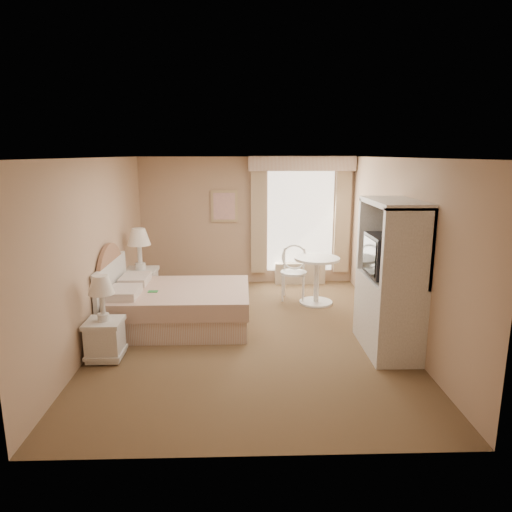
{
  "coord_description": "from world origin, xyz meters",
  "views": [
    {
      "loc": [
        -0.1,
        -6.21,
        2.55
      ],
      "look_at": [
        0.1,
        0.3,
        1.09
      ],
      "focal_mm": 32.0,
      "sensor_mm": 36.0,
      "label": 1
    }
  ],
  "objects_px": {
    "nightstand_far": "(141,277)",
    "armoire": "(390,290)",
    "cafe_chair": "(294,268)",
    "round_table": "(317,273)",
    "bed": "(175,305)",
    "nightstand_near": "(104,329)"
  },
  "relations": [
    {
      "from": "nightstand_far",
      "to": "armoire",
      "type": "relative_size",
      "value": 0.66
    },
    {
      "from": "nightstand_far",
      "to": "cafe_chair",
      "type": "bearing_deg",
      "value": 6.38
    },
    {
      "from": "cafe_chair",
      "to": "round_table",
      "type": "bearing_deg",
      "value": -31.14
    },
    {
      "from": "bed",
      "to": "nightstand_far",
      "type": "distance_m",
      "value": 1.26
    },
    {
      "from": "bed",
      "to": "round_table",
      "type": "bearing_deg",
      "value": 23.7
    },
    {
      "from": "bed",
      "to": "armoire",
      "type": "bearing_deg",
      "value": -17.6
    },
    {
      "from": "nightstand_far",
      "to": "armoire",
      "type": "height_order",
      "value": "armoire"
    },
    {
      "from": "nightstand_near",
      "to": "nightstand_far",
      "type": "bearing_deg",
      "value": 90.0
    },
    {
      "from": "bed",
      "to": "round_table",
      "type": "distance_m",
      "value": 2.53
    },
    {
      "from": "armoire",
      "to": "nightstand_near",
      "type": "bearing_deg",
      "value": -176.93
    },
    {
      "from": "nightstand_far",
      "to": "round_table",
      "type": "height_order",
      "value": "nightstand_far"
    },
    {
      "from": "nightstand_far",
      "to": "armoire",
      "type": "xyz_separation_m",
      "value": [
        3.65,
        -1.96,
        0.33
      ]
    },
    {
      "from": "nightstand_far",
      "to": "cafe_chair",
      "type": "relative_size",
      "value": 1.36
    },
    {
      "from": "nightstand_near",
      "to": "round_table",
      "type": "bearing_deg",
      "value": 35.33
    },
    {
      "from": "bed",
      "to": "round_table",
      "type": "height_order",
      "value": "bed"
    },
    {
      "from": "bed",
      "to": "nightstand_near",
      "type": "height_order",
      "value": "bed"
    },
    {
      "from": "round_table",
      "to": "armoire",
      "type": "relative_size",
      "value": 0.41
    },
    {
      "from": "cafe_chair",
      "to": "nightstand_near",
      "type": "bearing_deg",
      "value": -127.52
    },
    {
      "from": "bed",
      "to": "cafe_chair",
      "type": "bearing_deg",
      "value": 34.29
    },
    {
      "from": "nightstand_near",
      "to": "cafe_chair",
      "type": "relative_size",
      "value": 1.12
    },
    {
      "from": "cafe_chair",
      "to": "bed",
      "type": "bearing_deg",
      "value": -135.94
    },
    {
      "from": "round_table",
      "to": "armoire",
      "type": "height_order",
      "value": "armoire"
    }
  ]
}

